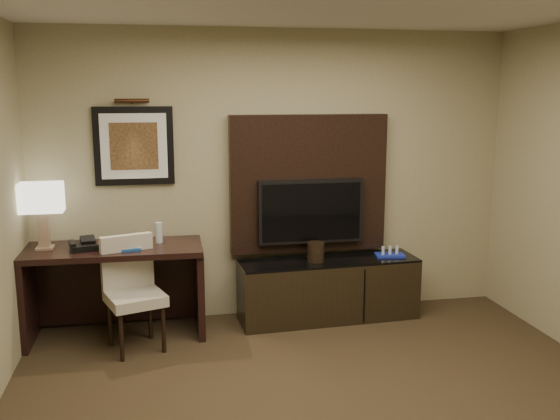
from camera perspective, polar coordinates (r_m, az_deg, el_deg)
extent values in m
cube|color=#999068|center=(5.91, -0.35, 3.21)|extent=(4.50, 0.01, 2.70)
cube|color=black|center=(5.69, -14.79, -7.24)|extent=(1.53, 0.68, 0.81)
cube|color=black|center=(5.96, 4.45, -7.23)|extent=(1.70, 0.55, 0.58)
cube|color=black|center=(5.92, 2.61, 2.44)|extent=(1.50, 0.12, 1.30)
cube|color=black|center=(5.87, 2.82, -0.12)|extent=(1.00, 0.08, 0.60)
cube|color=black|center=(5.75, -13.20, 5.72)|extent=(0.70, 0.04, 0.70)
cylinder|color=#432615|center=(5.70, -13.39, 9.69)|extent=(0.04, 0.04, 0.30)
cube|color=#1A52A9|center=(5.53, -13.95, -3.25)|extent=(0.27, 0.34, 0.02)
imported|color=#B2A38C|center=(5.52, -14.21, -2.12)|extent=(0.18, 0.05, 0.24)
cylinder|color=silver|center=(5.62, -11.02, -2.04)|extent=(0.06, 0.06, 0.18)
cylinder|color=black|center=(5.79, 3.28, -3.84)|extent=(0.19, 0.19, 0.18)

